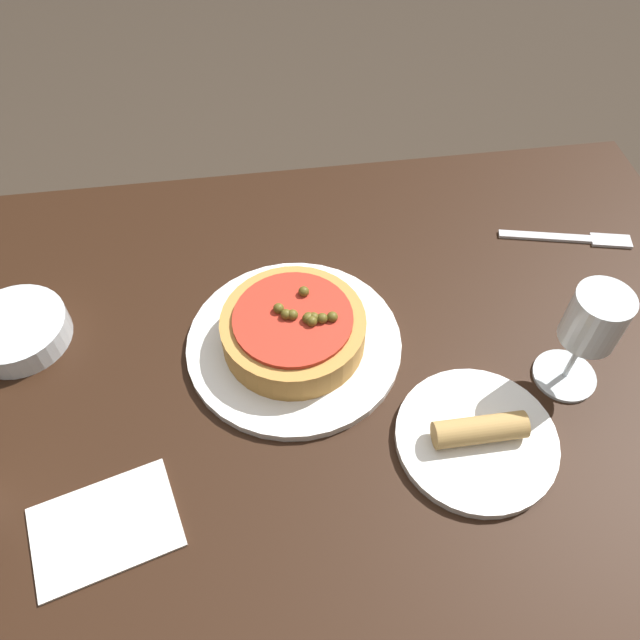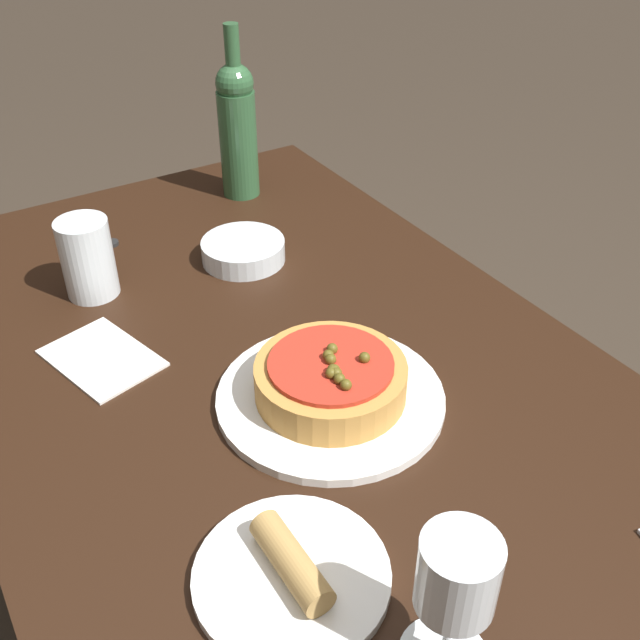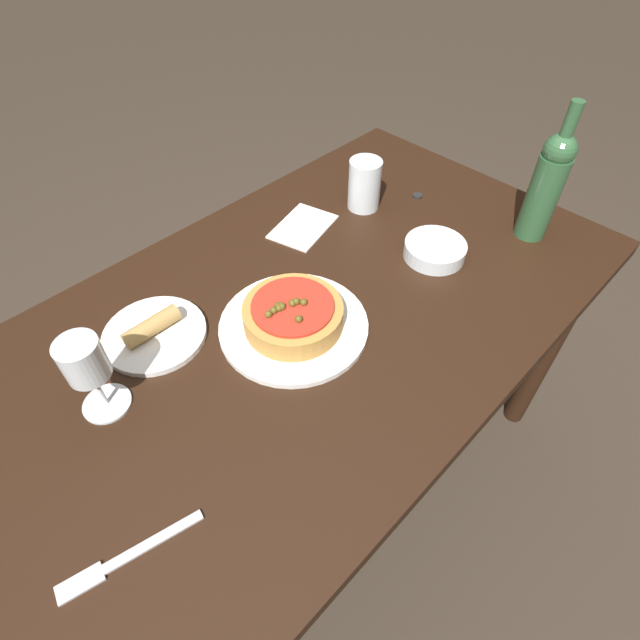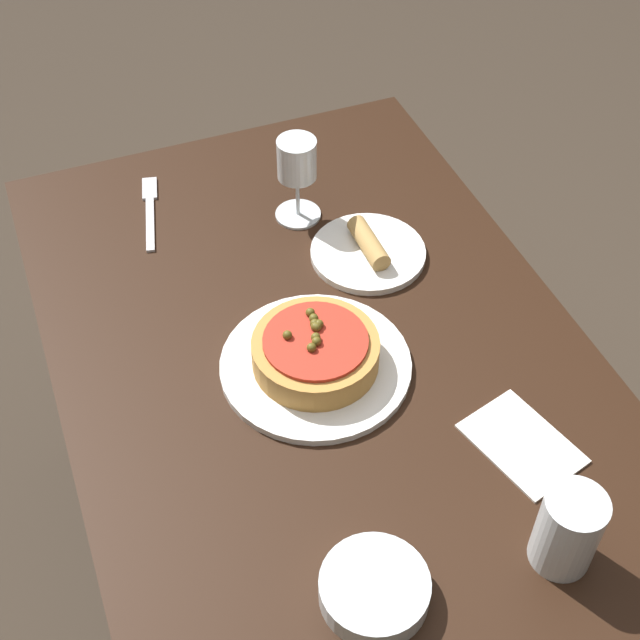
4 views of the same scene
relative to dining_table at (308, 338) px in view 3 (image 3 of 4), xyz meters
The scene contains 12 objects.
ground_plane 0.63m from the dining_table, ahead, with size 14.00×14.00×0.00m, color #382D23.
dining_table is the anchor object (origin of this frame).
dinner_plate 0.12m from the dining_table, 160.36° to the right, with size 0.28×0.28×0.01m.
pizza 0.14m from the dining_table, 160.46° to the right, with size 0.19×0.19×0.06m.
wine_glass 0.45m from the dining_table, 168.96° to the left, with size 0.08×0.08×0.16m.
wine_bottle 0.60m from the dining_table, 20.13° to the right, with size 0.07×0.07×0.31m.
water_cup 0.40m from the dining_table, 24.08° to the left, with size 0.08×0.08×0.12m.
side_bowl 0.33m from the dining_table, 15.48° to the right, with size 0.13×0.13×0.03m.
fork 0.54m from the dining_table, 162.31° to the right, with size 0.20×0.06×0.00m.
side_plate 0.31m from the dining_table, 149.52° to the left, with size 0.19×0.19×0.04m.
paper_napkin 0.28m from the dining_table, 47.97° to the left, with size 0.18×0.14×0.00m.
bottle_cap 0.48m from the dining_table, ahead, with size 0.02×0.02×0.01m.
Camera 3 is at (-0.47, -0.50, 1.43)m, focal length 28.00 mm.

